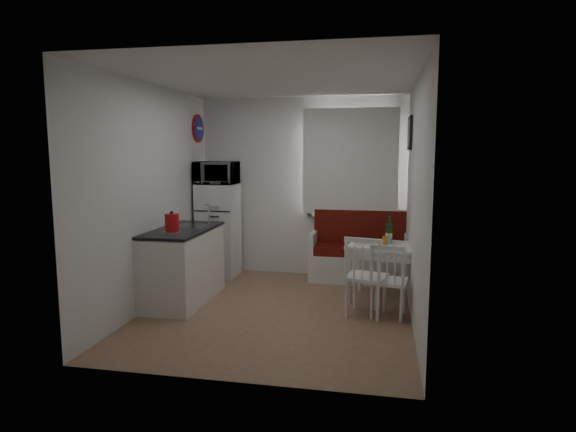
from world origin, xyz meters
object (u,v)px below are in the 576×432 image
chair_left (366,268)px  wine_bottle (389,230)px  bench (359,258)px  kettle (172,223)px  microwave (216,173)px  kitchen_counter (184,264)px  fridge (219,230)px  dining_table (389,251)px  chair_right (389,273)px

chair_left → wine_bottle: size_ratio=1.52×
bench → kettle: 2.76m
microwave → kitchen_counter: bearing=-90.9°
kitchen_counter → chair_left: size_ratio=2.61×
fridge → dining_table: bearing=-17.6°
chair_right → kettle: (-2.40, -0.22, 0.51)m
fridge → kettle: size_ratio=5.37×
kitchen_counter → fridge: bearing=89.1°
dining_table → chair_right: size_ratio=2.36×
dining_table → bench: bearing=125.6°
microwave → fridge: bearing=90.0°
kettle → kitchen_counter: bearing=97.0°
chair_left → fridge: bearing=159.7°
chair_right → fridge: bearing=157.9°
chair_left → fridge: 2.62m
kitchen_counter → fridge: (0.02, 1.24, 0.22)m
fridge → microwave: size_ratio=2.30×
microwave → kettle: size_ratio=2.33×
bench → wine_bottle: bearing=-63.6°
kitchen_counter → chair_right: size_ratio=2.96×
chair_left → wine_bottle: 0.86m
microwave → wine_bottle: size_ratio=1.77×
kettle → wine_bottle: 2.59m
microwave → wine_bottle: (2.43, -0.62, -0.65)m
kettle → wine_bottle: (2.40, 0.97, -0.16)m
chair_left → wine_bottle: wine_bottle is taller
chair_right → wine_bottle: 0.84m
kitchen_counter → dining_table: kitchen_counter is taller
chair_left → dining_table: bearing=82.8°
wine_bottle → chair_left: bearing=-107.8°
kitchen_counter → microwave: size_ratio=2.24×
dining_table → kettle: 2.59m
dining_table → fridge: 2.55m
bench → microwave: microwave is taller
kitchen_counter → microwave: microwave is taller
kitchen_counter → bench: (2.06, 1.36, -0.13)m
kitchen_counter → dining_table: 2.50m
chair_left → chair_right: 0.25m
wine_bottle → kettle: bearing=-157.9°
kitchen_counter → fridge: 1.26m
microwave → kettle: 1.67m
bench → chair_right: bearing=-75.8°
fridge → bench: bearing=3.1°
kitchen_counter → fridge: fridge is taller
fridge → wine_bottle: (2.43, -0.67, 0.19)m
chair_left → fridge: (-2.19, 1.44, 0.12)m
dining_table → wine_bottle: size_ratio=3.16×
wine_bottle → chair_right: bearing=-90.0°
fridge → wine_bottle: fridge is taller
chair_left → chair_right: bearing=14.8°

